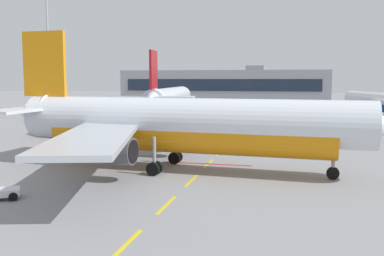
{
  "coord_description": "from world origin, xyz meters",
  "views": [
    {
      "loc": [
        25.57,
        -16.8,
        7.8
      ],
      "look_at": [
        15.38,
        26.57,
        2.77
      ],
      "focal_mm": 40.71,
      "sensor_mm": 36.0,
      "label": 1
    }
  ],
  "objects_px": {
    "fuel_service_truck": "(57,124)",
    "apron_light_mast_near": "(47,25)",
    "airliner_mid_left": "(169,100)",
    "airliner_far_right": "(375,101)",
    "airliner_foreground": "(181,124)"
  },
  "relations": [
    {
      "from": "airliner_far_right",
      "to": "fuel_service_truck",
      "type": "height_order",
      "value": "airliner_far_right"
    },
    {
      "from": "apron_light_mast_near",
      "to": "airliner_far_right",
      "type": "bearing_deg",
      "value": 18.49
    },
    {
      "from": "fuel_service_truck",
      "to": "apron_light_mast_near",
      "type": "distance_m",
      "value": 30.41
    },
    {
      "from": "airliner_foreground",
      "to": "airliner_far_right",
      "type": "distance_m",
      "value": 65.54
    },
    {
      "from": "fuel_service_truck",
      "to": "airliner_far_right",
      "type": "bearing_deg",
      "value": 41.36
    },
    {
      "from": "airliner_foreground",
      "to": "fuel_service_truck",
      "type": "height_order",
      "value": "airliner_foreground"
    },
    {
      "from": "airliner_mid_left",
      "to": "fuel_service_truck",
      "type": "xyz_separation_m",
      "value": [
        -9.13,
        -24.13,
        -2.29
      ]
    },
    {
      "from": "airliner_mid_left",
      "to": "airliner_far_right",
      "type": "distance_m",
      "value": 42.9
    },
    {
      "from": "airliner_mid_left",
      "to": "airliner_far_right",
      "type": "height_order",
      "value": "airliner_mid_left"
    },
    {
      "from": "airliner_foreground",
      "to": "apron_light_mast_near",
      "type": "xyz_separation_m",
      "value": [
        -36.42,
        39.59,
        13.98
      ]
    },
    {
      "from": "airliner_far_right",
      "to": "fuel_service_truck",
      "type": "bearing_deg",
      "value": -138.64
    },
    {
      "from": "airliner_far_right",
      "to": "fuel_service_truck",
      "type": "distance_m",
      "value": 63.98
    },
    {
      "from": "airliner_foreground",
      "to": "airliner_mid_left",
      "type": "relative_size",
      "value": 1.0
    },
    {
      "from": "airliner_foreground",
      "to": "apron_light_mast_near",
      "type": "distance_m",
      "value": 55.58
    },
    {
      "from": "airliner_mid_left",
      "to": "airliner_foreground",
      "type": "bearing_deg",
      "value": -72.53
    }
  ]
}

